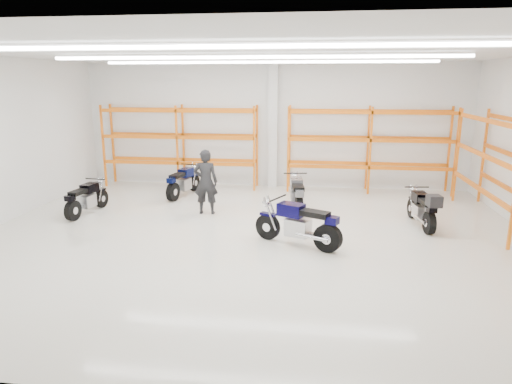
# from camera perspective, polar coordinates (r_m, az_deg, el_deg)

# --- Properties ---
(ground) EXTENTS (14.00, 14.00, 0.00)m
(ground) POSITION_cam_1_polar(r_m,az_deg,el_deg) (11.51, -0.61, -5.79)
(ground) COLOR beige
(ground) RESTS_ON ground
(room_shell) EXTENTS (14.02, 12.02, 4.51)m
(room_shell) POSITION_cam_1_polar(r_m,az_deg,el_deg) (10.88, -0.64, 10.76)
(room_shell) COLOR silver
(room_shell) RESTS_ON ground
(motorcycle_main) EXTENTS (2.12, 1.16, 1.12)m
(motorcycle_main) POSITION_cam_1_polar(r_m,az_deg,el_deg) (10.86, 5.63, -4.15)
(motorcycle_main) COLOR black
(motorcycle_main) RESTS_ON ground
(motorcycle_back_a) EXTENTS (0.68, 1.98, 0.98)m
(motorcycle_back_a) POSITION_cam_1_polar(r_m,az_deg,el_deg) (14.27, -20.54, -0.89)
(motorcycle_back_a) COLOR black
(motorcycle_back_a) RESTS_ON ground
(motorcycle_back_b) EXTENTS (0.83, 2.07, 1.03)m
(motorcycle_back_b) POSITION_cam_1_polar(r_m,az_deg,el_deg) (15.66, -9.18, 1.15)
(motorcycle_back_b) COLOR black
(motorcycle_back_b) RESTS_ON ground
(motorcycle_back_c) EXTENTS (0.72, 2.18, 1.07)m
(motorcycle_back_c) POSITION_cam_1_polar(r_m,az_deg,el_deg) (13.72, 5.12, -0.42)
(motorcycle_back_c) COLOR black
(motorcycle_back_c) RESTS_ON ground
(motorcycle_back_d) EXTENTS (0.66, 2.09, 1.07)m
(motorcycle_back_d) POSITION_cam_1_polar(r_m,az_deg,el_deg) (12.96, 20.16, -2.02)
(motorcycle_back_d) COLOR black
(motorcycle_back_d) RESTS_ON ground
(standing_man) EXTENTS (0.73, 0.51, 1.92)m
(standing_man) POSITION_cam_1_polar(r_m,az_deg,el_deg) (13.45, -6.30, 1.27)
(standing_man) COLOR black
(standing_man) RESTS_ON ground
(structural_column) EXTENTS (0.32, 0.32, 4.50)m
(structural_column) POSITION_cam_1_polar(r_m,az_deg,el_deg) (16.70, 2.17, 8.25)
(structural_column) COLOR white
(structural_column) RESTS_ON ground
(pallet_racking_back_left) EXTENTS (5.67, 0.87, 3.00)m
(pallet_racking_back_left) POSITION_cam_1_polar(r_m,az_deg,el_deg) (17.07, -9.47, 6.62)
(pallet_racking_back_left) COLOR orange
(pallet_racking_back_left) RESTS_ON ground
(pallet_racking_back_right) EXTENTS (5.67, 0.87, 3.00)m
(pallet_racking_back_right) POSITION_cam_1_polar(r_m,az_deg,el_deg) (16.46, 13.98, 6.15)
(pallet_racking_back_right) COLOR orange
(pallet_racking_back_right) RESTS_ON ground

